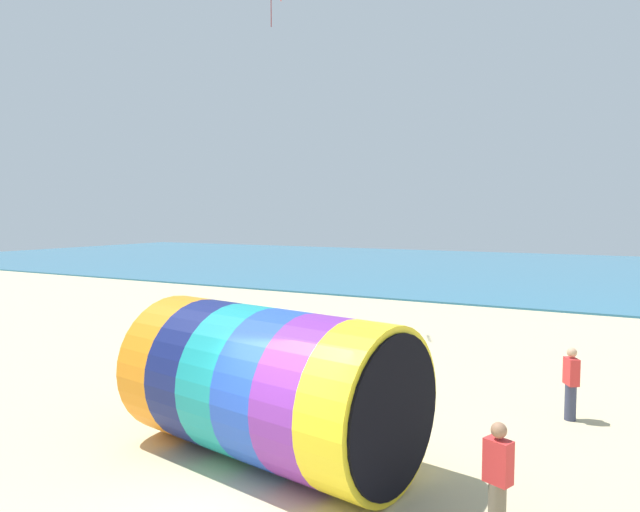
{
  "coord_description": "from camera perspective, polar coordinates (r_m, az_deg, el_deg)",
  "views": [
    {
      "loc": [
        4.6,
        -6.19,
        4.43
      ],
      "look_at": [
        -1.01,
        4.25,
        3.57
      ],
      "focal_mm": 32.0,
      "sensor_mm": 36.0,
      "label": 1
    }
  ],
  "objects": [
    {
      "name": "sea",
      "position": [
        48.06,
        22.64,
        -1.4
      ],
      "size": [
        120.0,
        40.0,
        0.1
      ],
      "primitive_type": "cube",
      "color": "teal",
      "rests_on": "ground"
    },
    {
      "name": "kite_handler",
      "position": [
        8.64,
        17.35,
        -20.65
      ],
      "size": [
        0.42,
        0.34,
        1.64
      ],
      "color": "#726651",
      "rests_on": "ground"
    },
    {
      "name": "bystander_mid_beach",
      "position": [
        13.68,
        23.8,
        -11.59
      ],
      "size": [
        0.37,
        0.42,
        1.59
      ],
      "color": "#383D56",
      "rests_on": "ground"
    },
    {
      "name": "giant_inflatable_tube",
      "position": [
        10.57,
        -5.16,
        -12.67
      ],
      "size": [
        5.72,
        3.61,
        2.75
      ],
      "color": "orange",
      "rests_on": "ground"
    }
  ]
}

